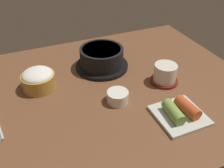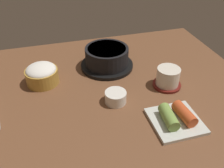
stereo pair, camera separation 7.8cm
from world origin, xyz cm
name	(u,v)px [view 2 (the right image)]	position (x,y,z in cm)	size (l,w,h in cm)	color
dining_table	(105,91)	(0.00, 0.00, 1.00)	(100.00, 76.00, 2.00)	brown
stone_pot	(107,58)	(4.35, 13.29, 5.83)	(19.34, 19.34, 7.74)	black
rice_bowl	(42,74)	(-19.15, 9.18, 5.51)	(10.80, 10.80, 6.94)	#B78C38
tea_cup_with_saucer	(168,78)	(20.45, -3.86, 5.28)	(9.34, 9.34, 6.67)	maroon
banchan_cup_center	(116,97)	(1.65, -7.28, 3.94)	(6.56, 6.56, 3.63)	white
kimchi_plate	(176,118)	(15.08, -20.28, 3.59)	(13.42, 13.42, 4.35)	silver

